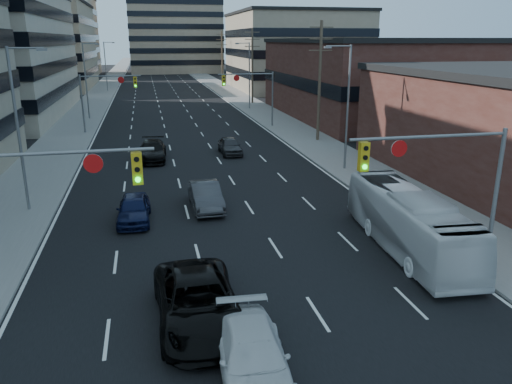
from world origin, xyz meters
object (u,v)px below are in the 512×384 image
at_px(white_van, 253,357).
at_px(sedan_blue, 134,209).
at_px(transit_bus, 408,221).
at_px(black_pickup, 198,302).

bearing_deg(white_van, sedan_blue, 107.11).
bearing_deg(sedan_blue, transit_bus, -25.90).
height_order(black_pickup, sedan_blue, black_pickup).
distance_m(transit_bus, sedan_blue, 13.97).
height_order(transit_bus, sedan_blue, transit_bus).
height_order(white_van, transit_bus, transit_bus).
distance_m(white_van, transit_bus, 11.57).
bearing_deg(transit_bus, white_van, -136.10).
bearing_deg(transit_bus, black_pickup, -153.31).
bearing_deg(transit_bus, sedan_blue, 155.89).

